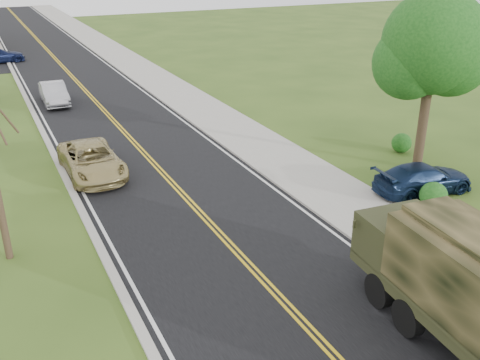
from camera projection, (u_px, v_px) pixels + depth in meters
road at (66, 71)px, 45.49m from camera, size 8.00×120.00×0.01m
curb_right at (115, 66)px, 47.16m from camera, size 0.30×120.00×0.12m
sidewalk_right at (134, 64)px, 47.88m from camera, size 3.20×120.00×0.10m
curb_left at (14, 75)px, 43.78m from camera, size 0.30×120.00×0.10m
leafy_tree at (433, 51)px, 23.13m from camera, size 4.83×4.50×8.10m
military_truck at (467, 282)px, 13.37m from camera, size 2.90×6.83×3.32m
suv_champagne at (92, 160)px, 24.29m from camera, size 2.46×5.16×1.42m
sedan_silver at (54, 94)px, 35.49m from camera, size 1.56×4.32×1.42m
pickup_navy at (423, 179)px, 22.52m from camera, size 4.54×2.16×1.28m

